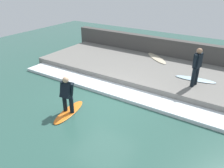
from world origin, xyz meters
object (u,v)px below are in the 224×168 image
at_px(surfboard_riding, 69,112).
at_px(surfboard_waiting_near, 195,79).
at_px(surfer_riding, 67,93).
at_px(surfer_waiting_near, 197,65).
at_px(surfboard_spare, 157,58).

relative_size(surfboard_riding, surfboard_waiting_near, 0.98).
distance_m(surfer_riding, surfboard_waiting_near, 6.06).
bearing_deg(surfboard_riding, surfboard_waiting_near, -36.11).
height_order(surfer_waiting_near, surfboard_waiting_near, surfer_waiting_near).
bearing_deg(surfer_waiting_near, surfer_riding, 139.45).
xyz_separation_m(surfboard_riding, surfboard_waiting_near, (4.89, -3.56, 0.39)).
bearing_deg(surfer_waiting_near, surfboard_spare, 48.25).
bearing_deg(surfboard_spare, surfboard_riding, 172.61).
xyz_separation_m(surfboard_waiting_near, surfboard_spare, (1.83, 2.69, 0.00)).
xyz_separation_m(surfer_waiting_near, surfboard_waiting_near, (0.64, 0.07, -0.94)).
relative_size(surfer_riding, surfboard_spare, 0.78).
distance_m(surfboard_waiting_near, surfboard_spare, 3.25).
bearing_deg(surfboard_waiting_near, surfer_waiting_near, -173.86).
relative_size(surfboard_riding, surfboard_spare, 0.97).
xyz_separation_m(surfboard_riding, surfer_riding, (0.00, -0.00, 0.85)).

